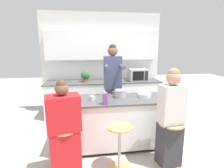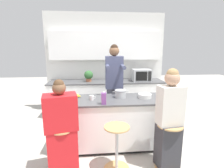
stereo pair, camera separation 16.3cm
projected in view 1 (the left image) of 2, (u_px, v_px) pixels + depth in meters
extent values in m
plane|color=#B2ADA3|center=(113.00, 145.00, 3.24)|extent=(16.00, 16.00, 0.00)
cube|color=silver|center=(102.00, 63.00, 4.89)|extent=(3.25, 0.06, 2.70)
cube|color=white|center=(102.00, 46.00, 4.69)|extent=(2.99, 0.16, 0.75)
cube|color=white|center=(104.00, 98.00, 4.71)|extent=(2.99, 0.65, 0.87)
cube|color=#4C4C4F|center=(104.00, 82.00, 4.62)|extent=(3.02, 0.68, 0.03)
cube|color=black|center=(113.00, 143.00, 3.24)|extent=(1.80, 0.61, 0.06)
cube|color=white|center=(113.00, 122.00, 3.15)|extent=(1.88, 0.69, 0.80)
cube|color=#4C4C4F|center=(113.00, 100.00, 3.06)|extent=(1.92, 0.73, 0.03)
cylinder|color=#B7BABC|center=(65.00, 152.00, 2.44)|extent=(0.04, 0.04, 0.65)
cylinder|color=tan|center=(64.00, 130.00, 2.37)|extent=(0.36, 0.36, 0.02)
cylinder|color=tan|center=(119.00, 168.00, 2.59)|extent=(0.38, 0.38, 0.01)
cylinder|color=#B7BABC|center=(119.00, 148.00, 2.53)|extent=(0.04, 0.04, 0.65)
cylinder|color=tan|center=(120.00, 127.00, 2.46)|extent=(0.36, 0.36, 0.02)
cylinder|color=tan|center=(169.00, 164.00, 2.69)|extent=(0.38, 0.38, 0.01)
cylinder|color=#B7BABC|center=(170.00, 145.00, 2.62)|extent=(0.04, 0.04, 0.65)
cylinder|color=tan|center=(172.00, 124.00, 2.55)|extent=(0.36, 0.36, 0.02)
cube|color=#383842|center=(113.00, 109.00, 3.79)|extent=(0.31, 0.23, 0.93)
cube|color=#474C6B|center=(113.00, 72.00, 3.62)|extent=(0.37, 0.23, 0.67)
cylinder|color=#474C6B|center=(107.00, 67.00, 3.29)|extent=(0.08, 0.37, 0.07)
cylinder|color=#474C6B|center=(122.00, 67.00, 3.33)|extent=(0.08, 0.37, 0.07)
sphere|color=brown|center=(113.00, 51.00, 3.54)|extent=(0.21, 0.21, 0.20)
sphere|color=black|center=(113.00, 48.00, 3.52)|extent=(0.16, 0.16, 0.16)
cube|color=red|center=(65.00, 152.00, 2.42)|extent=(0.45, 0.35, 0.68)
cube|color=red|center=(63.00, 113.00, 2.30)|extent=(0.49, 0.38, 0.48)
sphere|color=brown|center=(62.00, 89.00, 2.24)|extent=(0.21, 0.21, 0.17)
sphere|color=#513823|center=(61.00, 85.00, 2.23)|extent=(0.17, 0.17, 0.14)
cube|color=#333338|center=(169.00, 144.00, 2.64)|extent=(0.34, 0.30, 0.68)
cube|color=silver|center=(172.00, 104.00, 2.51)|extent=(0.37, 0.26, 0.57)
sphere|color=tan|center=(174.00, 78.00, 2.43)|extent=(0.23, 0.23, 0.21)
sphere|color=#A37F51|center=(174.00, 74.00, 2.42)|extent=(0.19, 0.19, 0.17)
cylinder|color=#B7BABC|center=(120.00, 94.00, 3.14)|extent=(0.20, 0.20, 0.13)
cylinder|color=#B7BABC|center=(120.00, 90.00, 3.13)|extent=(0.21, 0.21, 0.01)
cylinder|color=#B7BABC|center=(114.00, 92.00, 3.12)|extent=(0.05, 0.01, 0.01)
cylinder|color=#B7BABC|center=(127.00, 91.00, 3.15)|extent=(0.05, 0.01, 0.01)
cylinder|color=white|center=(145.00, 95.00, 3.14)|extent=(0.24, 0.24, 0.07)
cylinder|color=white|center=(92.00, 98.00, 2.97)|extent=(0.08, 0.08, 0.08)
torus|color=white|center=(95.00, 98.00, 2.98)|extent=(0.04, 0.01, 0.04)
ellipsoid|color=yellow|center=(76.00, 97.00, 3.10)|extent=(0.14, 0.05, 0.06)
ellipsoid|color=yellow|center=(74.00, 96.00, 3.13)|extent=(0.10, 0.13, 0.06)
ellipsoid|color=yellow|center=(78.00, 96.00, 3.14)|extent=(0.12, 0.12, 0.06)
cube|color=#7A428E|center=(105.00, 99.00, 2.75)|extent=(0.08, 0.08, 0.19)
cylinder|color=white|center=(105.00, 92.00, 2.73)|extent=(0.03, 0.03, 0.02)
cube|color=#B2B5B7|center=(138.00, 75.00, 4.68)|extent=(0.48, 0.34, 0.31)
cube|color=black|center=(138.00, 76.00, 4.50)|extent=(0.29, 0.01, 0.24)
cube|color=black|center=(146.00, 76.00, 4.53)|extent=(0.09, 0.01, 0.25)
cylinder|color=#A86042|center=(85.00, 80.00, 4.54)|extent=(0.15, 0.15, 0.08)
sphere|color=#336633|center=(85.00, 75.00, 4.52)|extent=(0.23, 0.23, 0.23)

